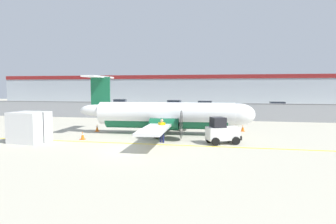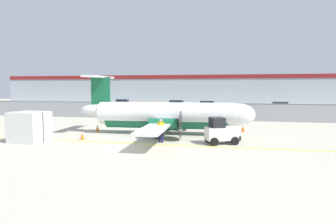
% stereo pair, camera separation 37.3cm
% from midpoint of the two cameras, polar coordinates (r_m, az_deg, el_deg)
% --- Properties ---
extents(ground_plane, '(140.00, 140.00, 0.01)m').
position_cam_midpoint_polar(ground_plane, '(21.12, -3.84, -6.09)').
color(ground_plane, '#B2AD99').
extents(perimeter_fence, '(98.00, 0.10, 2.10)m').
position_cam_midpoint_polar(perimeter_fence, '(36.51, 2.99, 0.28)').
color(perimeter_fence, gray).
rests_on(perimeter_fence, ground).
extents(parking_lot_strip, '(98.00, 17.00, 0.12)m').
position_cam_midpoint_polar(parking_lot_strip, '(47.95, 5.12, 0.08)').
color(parking_lot_strip, '#38383A').
rests_on(parking_lot_strip, ground).
extents(background_building, '(91.00, 8.10, 6.50)m').
position_cam_midpoint_polar(background_building, '(66.19, 7.06, 4.13)').
color(background_building, '#A8B2BC').
rests_on(background_building, ground).
extents(commuter_airplane, '(15.01, 16.06, 4.92)m').
position_cam_midpoint_polar(commuter_airplane, '(25.16, 0.56, -0.64)').
color(commuter_airplane, white).
rests_on(commuter_airplane, ground).
extents(baggage_tug, '(2.58, 2.10, 1.88)m').
position_cam_midpoint_polar(baggage_tug, '(21.33, 10.53, -3.73)').
color(baggage_tug, silver).
rests_on(baggage_tug, ground).
extents(ground_crew_worker, '(0.55, 0.39, 1.70)m').
position_cam_midpoint_polar(ground_crew_worker, '(21.50, -0.86, -3.32)').
color(ground_crew_worker, '#191E4C').
rests_on(ground_crew_worker, ground).
extents(cargo_container, '(2.59, 2.24, 2.20)m').
position_cam_midpoint_polar(cargo_container, '(23.80, -24.48, -2.61)').
color(cargo_container, silver).
rests_on(cargo_container, ground).
extents(traffic_cone_near_left, '(0.36, 0.36, 0.64)m').
position_cam_midpoint_polar(traffic_cone_near_left, '(23.73, -15.58, -4.29)').
color(traffic_cone_near_left, orange).
rests_on(traffic_cone_near_left, ground).
extents(traffic_cone_near_right, '(0.36, 0.36, 0.64)m').
position_cam_midpoint_polar(traffic_cone_near_right, '(24.47, 8.50, -3.89)').
color(traffic_cone_near_right, orange).
rests_on(traffic_cone_near_right, ground).
extents(traffic_cone_far_left, '(0.36, 0.36, 0.64)m').
position_cam_midpoint_polar(traffic_cone_far_left, '(27.74, 14.50, -2.97)').
color(traffic_cone_far_left, orange).
rests_on(traffic_cone_far_left, ground).
extents(traffic_cone_far_right, '(0.36, 0.36, 0.64)m').
position_cam_midpoint_polar(traffic_cone_far_right, '(27.68, -12.91, -2.95)').
color(traffic_cone_far_right, orange).
rests_on(traffic_cone_far_right, ground).
extents(parked_car_0, '(4.39, 2.43, 1.58)m').
position_cam_midpoint_polar(parked_car_0, '(57.09, -8.60, 1.64)').
color(parked_car_0, silver).
rests_on(parked_car_0, parking_lot_strip).
extents(parked_car_1, '(4.25, 2.10, 1.58)m').
position_cam_midpoint_polar(parked_car_1, '(44.11, -5.47, 0.75)').
color(parked_car_1, slate).
rests_on(parked_car_1, parking_lot_strip).
extents(parked_car_2, '(4.34, 2.30, 1.58)m').
position_cam_midpoint_polar(parked_car_2, '(52.10, 1.96, 1.39)').
color(parked_car_2, slate).
rests_on(parked_car_2, parking_lot_strip).
extents(parked_car_3, '(4.22, 2.05, 1.58)m').
position_cam_midpoint_polar(parked_car_3, '(49.77, 7.54, 1.19)').
color(parked_car_3, slate).
rests_on(parked_car_3, parking_lot_strip).
extents(parked_car_4, '(4.25, 2.11, 1.58)m').
position_cam_midpoint_polar(parked_car_4, '(42.93, 14.68, 0.51)').
color(parked_car_4, red).
rests_on(parked_car_4, parking_lot_strip).
extents(parked_car_5, '(4.23, 2.06, 1.58)m').
position_cam_midpoint_polar(parked_car_5, '(49.50, 20.83, 0.90)').
color(parked_car_5, '#19662D').
rests_on(parked_car_5, parking_lot_strip).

